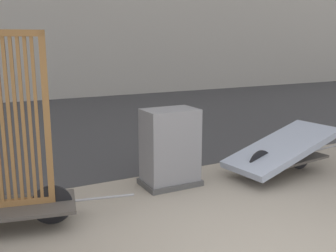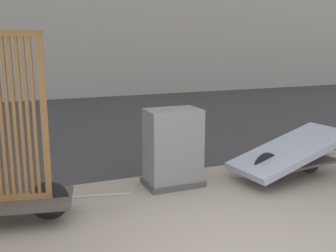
% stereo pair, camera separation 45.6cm
% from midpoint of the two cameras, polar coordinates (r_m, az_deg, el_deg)
% --- Properties ---
extents(road_strip, '(56.00, 9.28, 0.01)m').
position_cam_midpoint_polar(road_strip, '(10.59, -10.34, 0.60)').
color(road_strip, '#38383A').
rests_on(road_strip, ground_plane).
extents(bike_cart_with_bedframe, '(2.23, 0.99, 2.20)m').
position_cam_midpoint_polar(bike_cart_with_bedframe, '(4.76, -20.44, -4.40)').
color(bike_cart_with_bedframe, '#4C4742').
rests_on(bike_cart_with_bedframe, ground_plane).
extents(bike_cart_with_mattress, '(2.41, 1.08, 0.72)m').
position_cam_midpoint_polar(bike_cart_with_mattress, '(6.43, 19.30, -3.80)').
color(bike_cart_with_mattress, '#4C4742').
rests_on(bike_cart_with_mattress, ground_plane).
extents(utility_cabinet, '(0.83, 0.57, 1.14)m').
position_cam_midpoint_polar(utility_cabinet, '(5.74, 2.99, -3.58)').
color(utility_cabinet, '#4C4C4C').
rests_on(utility_cabinet, ground_plane).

